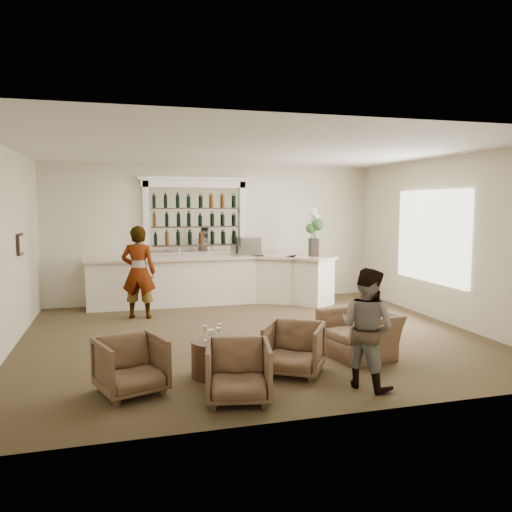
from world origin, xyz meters
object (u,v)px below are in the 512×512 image
at_px(bar_counter, 213,280).
at_px(armchair_far, 359,334).
at_px(armchair_center, 238,371).
at_px(flower_vase, 314,229).
at_px(armchair_left, 131,365).
at_px(armchair_right, 294,349).
at_px(cocktail_table, 214,358).
at_px(sommelier, 139,272).
at_px(espresso_machine, 250,246).
at_px(guest, 367,328).

height_order(bar_counter, armchair_far, bar_counter).
bearing_deg(armchair_center, flower_vase, 70.82).
xyz_separation_m(armchair_left, armchair_right, (2.21, 0.15, -0.00)).
bearing_deg(flower_vase, bar_counter, 166.37).
height_order(armchair_left, armchair_right, same).
relative_size(armchair_right, flower_vase, 0.70).
distance_m(cocktail_table, sommelier, 4.03).
xyz_separation_m(cocktail_table, espresso_machine, (1.80, 4.94, 1.11)).
xyz_separation_m(sommelier, armchair_right, (1.94, -4.08, -0.61)).
bearing_deg(espresso_machine, guest, -84.34).
bearing_deg(armchair_right, armchair_far, 53.48).
bearing_deg(cocktail_table, armchair_right, -10.65).
bearing_deg(guest, armchair_center, 58.08).
bearing_deg(flower_vase, armchair_left, -132.81).
bearing_deg(armchair_left, armchair_center, -44.58).
bearing_deg(sommelier, armchair_far, 146.50).
xyz_separation_m(armchair_center, armchair_far, (2.23, 1.22, -0.01)).
relative_size(bar_counter, guest, 3.67).
height_order(guest, espresso_machine, espresso_machine).
distance_m(bar_counter, guest, 5.85).
height_order(sommelier, guest, sommelier).
relative_size(armchair_far, flower_vase, 0.97).
bearing_deg(bar_counter, armchair_left, -111.03).
height_order(bar_counter, armchair_center, bar_counter).
relative_size(bar_counter, armchair_far, 5.29).
distance_m(bar_counter, armchair_center, 5.83).
xyz_separation_m(guest, armchair_left, (-2.95, 0.57, -0.42)).
height_order(bar_counter, flower_vase, flower_vase).
bearing_deg(armchair_right, armchair_center, -111.61).
relative_size(bar_counter, flower_vase, 5.12).
bearing_deg(flower_vase, espresso_machine, 155.22).
relative_size(sommelier, armchair_far, 1.78).
relative_size(armchair_left, espresso_machine, 1.60).
bearing_deg(armchair_far, bar_counter, -174.20).
xyz_separation_m(sommelier, guest, (2.68, -4.80, -0.19)).
distance_m(armchair_left, espresso_machine, 6.12).
distance_m(sommelier, flower_vase, 4.14).
xyz_separation_m(armchair_far, flower_vase, (0.84, 4.00, 1.42)).
distance_m(armchair_left, armchair_right, 2.21).
bearing_deg(bar_counter, guest, -80.68).
bearing_deg(bar_counter, armchair_center, -97.49).
bearing_deg(guest, sommelier, -3.03).
bearing_deg(sommelier, guest, 133.91).
relative_size(espresso_machine, flower_vase, 0.44).
relative_size(cocktail_table, armchair_far, 0.58).
bearing_deg(armchair_right, guest, -12.19).
relative_size(bar_counter, armchair_right, 7.28).
bearing_deg(armchair_far, armchair_left, -91.47).
distance_m(armchair_right, espresso_machine, 5.29).
relative_size(guest, espresso_machine, 3.17).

